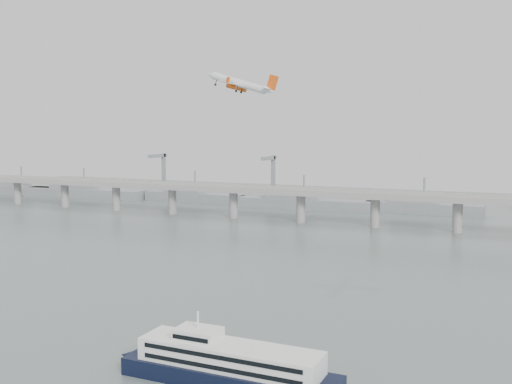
% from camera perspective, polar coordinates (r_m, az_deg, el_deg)
% --- Properties ---
extents(ground, '(900.00, 900.00, 0.00)m').
position_cam_1_polar(ground, '(212.61, -6.01, -11.16)').
color(ground, slate).
rests_on(ground, ground).
extents(bridge, '(800.00, 22.00, 23.90)m').
position_cam_1_polar(bridge, '(392.65, 8.28, -0.60)').
color(bridge, gray).
rests_on(bridge, ground).
extents(distant_fleet, '(453.00, 60.90, 40.00)m').
position_cam_1_polar(distant_fleet, '(513.49, -6.61, -0.30)').
color(distant_fleet, gray).
rests_on(distant_fleet, ground).
extents(ferry, '(91.67, 16.56, 17.30)m').
position_cam_1_polar(ferry, '(153.64, -2.52, -16.18)').
color(ferry, black).
rests_on(ferry, ground).
extents(airliner, '(38.76, 34.90, 13.47)m').
position_cam_1_polar(airliner, '(290.28, -1.47, 10.26)').
color(airliner, white).
rests_on(airliner, ground).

